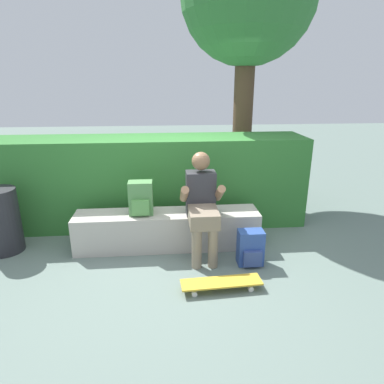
{
  "coord_description": "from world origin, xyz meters",
  "views": [
    {
      "loc": [
        -0.02,
        -3.36,
        1.97
      ],
      "look_at": [
        0.31,
        0.49,
        0.68
      ],
      "focal_mm": 31.34,
      "sensor_mm": 36.0,
      "label": 1
    }
  ],
  "objects_px": {
    "backpack_on_ground": "(251,248)",
    "skateboard_near_person": "(221,283)",
    "bench_main": "(168,230)",
    "trash_bin": "(1,221)",
    "person_skater": "(202,202)",
    "backpack_on_bench": "(141,199)"
  },
  "relations": [
    {
      "from": "person_skater",
      "to": "backpack_on_ground",
      "type": "xyz_separation_m",
      "value": [
        0.52,
        -0.29,
        -0.45
      ]
    },
    {
      "from": "person_skater",
      "to": "skateboard_near_person",
      "type": "height_order",
      "value": "person_skater"
    },
    {
      "from": "bench_main",
      "to": "trash_bin",
      "type": "height_order",
      "value": "trash_bin"
    },
    {
      "from": "skateboard_near_person",
      "to": "backpack_on_bench",
      "type": "xyz_separation_m",
      "value": [
        -0.81,
        0.95,
        0.57
      ]
    },
    {
      "from": "skateboard_near_person",
      "to": "backpack_on_ground",
      "type": "bearing_deg",
      "value": 48.42
    },
    {
      "from": "skateboard_near_person",
      "to": "backpack_on_ground",
      "type": "xyz_separation_m",
      "value": [
        0.4,
        0.46,
        0.12
      ]
    },
    {
      "from": "person_skater",
      "to": "backpack_on_ground",
      "type": "height_order",
      "value": "person_skater"
    },
    {
      "from": "skateboard_near_person",
      "to": "bench_main",
      "type": "bearing_deg",
      "value": 117.96
    },
    {
      "from": "backpack_on_bench",
      "to": "backpack_on_ground",
      "type": "relative_size",
      "value": 1.0
    },
    {
      "from": "backpack_on_bench",
      "to": "trash_bin",
      "type": "relative_size",
      "value": 0.51
    },
    {
      "from": "backpack_on_bench",
      "to": "bench_main",
      "type": "bearing_deg",
      "value": 1.77
    },
    {
      "from": "backpack_on_ground",
      "to": "trash_bin",
      "type": "relative_size",
      "value": 0.51
    },
    {
      "from": "person_skater",
      "to": "skateboard_near_person",
      "type": "xyz_separation_m",
      "value": [
        0.11,
        -0.75,
        -0.57
      ]
    },
    {
      "from": "skateboard_near_person",
      "to": "backpack_on_ground",
      "type": "relative_size",
      "value": 2.03
    },
    {
      "from": "backpack_on_bench",
      "to": "backpack_on_ground",
      "type": "xyz_separation_m",
      "value": [
        1.22,
        -0.49,
        -0.45
      ]
    },
    {
      "from": "person_skater",
      "to": "trash_bin",
      "type": "distance_m",
      "value": 2.38
    },
    {
      "from": "bench_main",
      "to": "trash_bin",
      "type": "relative_size",
      "value": 2.85
    },
    {
      "from": "skateboard_near_person",
      "to": "backpack_on_bench",
      "type": "distance_m",
      "value": 1.37
    },
    {
      "from": "backpack_on_ground",
      "to": "trash_bin",
      "type": "xyz_separation_m",
      "value": [
        -2.87,
        0.56,
        0.2
      ]
    },
    {
      "from": "backpack_on_ground",
      "to": "skateboard_near_person",
      "type": "bearing_deg",
      "value": -131.58
    },
    {
      "from": "person_skater",
      "to": "backpack_on_bench",
      "type": "bearing_deg",
      "value": 164.12
    },
    {
      "from": "backpack_on_ground",
      "to": "bench_main",
      "type": "bearing_deg",
      "value": 151.16
    }
  ]
}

